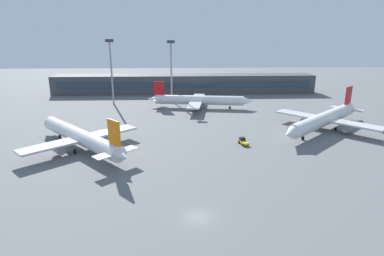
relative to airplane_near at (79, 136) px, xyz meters
The scene contains 8 objects.
ground_plane 29.22m from the airplane_near, 14.23° to the left, with size 400.00×400.00×0.00m, color slate.
terminal_building 85.35m from the airplane_near, 70.74° to the left, with size 128.32×12.13×9.00m.
airplane_near is the anchor object (origin of this frame).
airplane_mid 70.40m from the airplane_near, 10.82° to the left, with size 36.46×34.22×11.44m.
airplane_far 56.45m from the airplane_near, 53.55° to the left, with size 41.84×29.42×10.36m.
baggage_tug_yellow 42.34m from the airplane_near, ahead, with size 2.50×3.85×1.75m.
floodlight_tower_west 63.27m from the airplane_near, 69.02° to the left, with size 3.20×0.80×25.90m.
floodlight_tower_east 55.99m from the airplane_near, 92.25° to the left, with size 3.20×0.80×26.41m.
Camera 1 is at (-2.87, -44.05, 27.75)m, focal length 29.47 mm.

